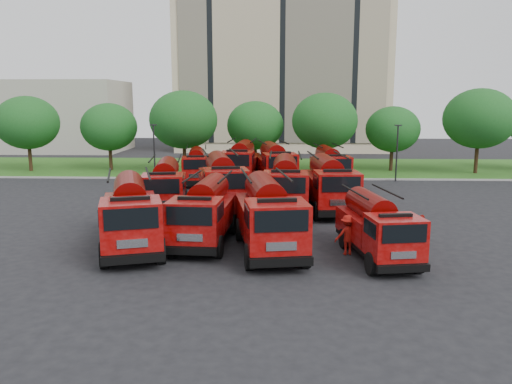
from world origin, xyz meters
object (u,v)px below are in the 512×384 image
firefighter_0 (371,259)px  fire_truck_5 (222,182)px  fire_truck_2 (268,215)px  firefighter_1 (269,267)px  firefighter_2 (420,244)px  fire_truck_7 (329,184)px  firefighter_3 (347,254)px  fire_truck_9 (241,162)px  fire_truck_8 (196,166)px  fire_truck_3 (377,227)px  firefighter_5 (347,221)px  fire_truck_1 (205,212)px  fire_truck_6 (285,185)px  fire_truck_0 (131,214)px  fire_truck_11 (330,166)px  firefighter_4 (204,226)px  fire_truck_10 (275,164)px  fire_truck_4 (166,186)px

firefighter_0 → fire_truck_5: bearing=106.3°
fire_truck_2 → firefighter_1: fire_truck_2 is taller
firefighter_1 → firefighter_2: 8.62m
fire_truck_7 → firefighter_3: fire_truck_7 is taller
fire_truck_2 → firefighter_2: 8.08m
firefighter_0 → fire_truck_9: bearing=88.7°
fire_truck_2 → fire_truck_7: 9.95m
fire_truck_2 → firefighter_1: 3.06m
fire_truck_8 → firefighter_3: 23.04m
fire_truck_2 → fire_truck_3: fire_truck_2 is taller
fire_truck_2 → fire_truck_7: bearing=57.7°
firefighter_5 → fire_truck_1: bearing=58.1°
fire_truck_6 → fire_truck_9: (-3.65, 11.80, 0.03)m
fire_truck_3 → fire_truck_9: (-7.68, 21.34, 0.36)m
fire_truck_0 → firefighter_3: 10.66m
fire_truck_11 → fire_truck_6: bearing=-115.6°
fire_truck_0 → fire_truck_9: fire_truck_9 is taller
fire_truck_5 → firefighter_4: fire_truck_5 is taller
fire_truck_3 → fire_truck_8: fire_truck_8 is taller
fire_truck_0 → fire_truck_5: fire_truck_5 is taller
fire_truck_5 → fire_truck_8: bearing=96.1°
fire_truck_9 → firefighter_4: (-1.15, -15.63, -1.82)m
fire_truck_7 → firefighter_3: (-0.16, -9.66, -1.77)m
fire_truck_2 → firefighter_2: size_ratio=5.20×
fire_truck_9 → firefighter_5: (7.36, -14.27, -1.82)m
fire_truck_5 → firefighter_2: 13.90m
fire_truck_9 → firefighter_2: (10.43, -19.03, -1.82)m
firefighter_2 → fire_truck_3: bearing=109.7°
fire_truck_6 → firefighter_3: (2.77, -9.12, -1.78)m
fire_truck_9 → firefighter_0: (7.43, -21.58, -1.82)m
fire_truck_2 → firefighter_0: size_ratio=4.80×
fire_truck_0 → fire_truck_9: 20.73m
fire_truck_10 → fire_truck_11: bearing=-4.7°
fire_truck_8 → fire_truck_11: (11.71, -0.08, 0.08)m
fire_truck_5 → firefighter_2: size_ratio=5.43×
fire_truck_11 → firefighter_1: size_ratio=4.04×
fire_truck_9 → firefighter_4: bearing=-90.7°
fire_truck_10 → firefighter_1: 22.10m
firefighter_4 → fire_truck_4: bearing=7.8°
fire_truck_0 → firefighter_4: bearing=41.3°
fire_truck_1 → fire_truck_6: (4.24, 7.29, 0.18)m
fire_truck_8 → firefighter_1: bearing=-81.3°
fire_truck_4 → fire_truck_7: size_ratio=0.96×
firefighter_5 → fire_truck_8: bearing=-24.0°
fire_truck_4 → fire_truck_9: 12.53m
fire_truck_1 → firefighter_4: fire_truck_1 is taller
fire_truck_1 → fire_truck_2: bearing=-18.1°
fire_truck_3 → fire_truck_7: size_ratio=0.84×
fire_truck_4 → firefighter_4: size_ratio=4.26×
fire_truck_11 → fire_truck_4: bearing=-142.2°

